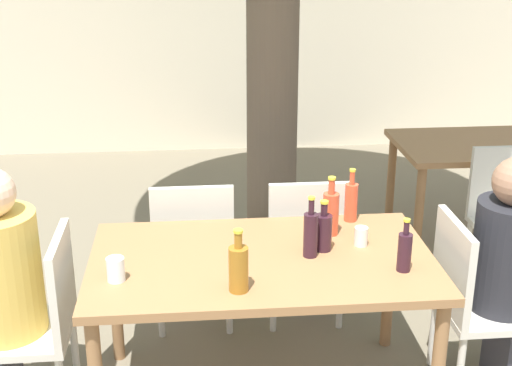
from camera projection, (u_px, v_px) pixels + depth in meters
name	position (u px, v px, depth m)	size (l,w,h in m)	color
cafe_building_wall	(220.00, 8.00, 6.81)	(10.00, 0.08, 2.80)	beige
dining_table_front	(262.00, 273.00, 3.27)	(1.57, 0.91, 0.76)	#996B42
dining_table_back	(473.00, 158.00, 4.94)	(1.05, 0.80, 0.76)	#996B42
patio_chair_0	(40.00, 316.00, 3.24)	(0.44, 0.44, 0.89)	beige
patio_chair_1	(472.00, 296.00, 3.42)	(0.44, 0.44, 0.89)	beige
patio_chair_2	(193.00, 246.00, 3.94)	(0.44, 0.44, 0.89)	beige
patio_chair_3	(305.00, 241.00, 4.00)	(0.44, 0.44, 0.89)	beige
patio_chair_4	(508.00, 212.00, 4.40)	(0.44, 0.44, 0.89)	beige
soda_bottle_0	(331.00, 212.00, 3.44)	(0.08, 0.08, 0.30)	#DB4C2D
wine_bottle_1	(323.00, 231.00, 3.28)	(0.08, 0.08, 0.25)	#331923
wine_bottle_2	(311.00, 233.00, 3.21)	(0.07, 0.07, 0.29)	#331923
amber_bottle_3	(239.00, 267.00, 2.91)	(0.08, 0.08, 0.27)	#9E661E
wine_bottle_4	(405.00, 251.00, 3.09)	(0.06, 0.06, 0.24)	#331923
soda_bottle_5	(351.00, 201.00, 3.60)	(0.07, 0.07, 0.28)	#DB4C2D
drinking_glass_0	(116.00, 269.00, 3.02)	(0.08, 0.08, 0.10)	white
drinking_glass_1	(361.00, 236.00, 3.35)	(0.06, 0.06, 0.09)	silver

